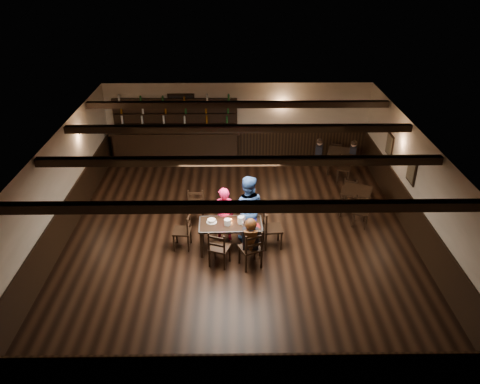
{
  "coord_description": "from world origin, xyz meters",
  "views": [
    {
      "loc": [
        -0.11,
        -10.33,
        6.86
      ],
      "look_at": [
        0.02,
        0.2,
        1.18
      ],
      "focal_mm": 35.0,
      "sensor_mm": 36.0,
      "label": 1
    }
  ],
  "objects_px": {
    "bar_counter": "(176,142)",
    "chair_near_left": "(218,247)",
    "man_blue": "(247,209)",
    "cake": "(212,221)",
    "woman_pink": "(224,214)",
    "chair_near_right": "(252,247)",
    "dining_table": "(231,226)"
  },
  "relations": [
    {
      "from": "man_blue",
      "to": "chair_near_right",
      "type": "bearing_deg",
      "value": 101.47
    },
    {
      "from": "chair_near_right",
      "to": "bar_counter",
      "type": "relative_size",
      "value": 0.23
    },
    {
      "from": "chair_near_left",
      "to": "chair_near_right",
      "type": "xyz_separation_m",
      "value": [
        0.79,
        -0.08,
        0.03
      ]
    },
    {
      "from": "chair_near_right",
      "to": "man_blue",
      "type": "height_order",
      "value": "man_blue"
    },
    {
      "from": "chair_near_right",
      "to": "chair_near_left",
      "type": "bearing_deg",
      "value": 174.5
    },
    {
      "from": "bar_counter",
      "to": "woman_pink",
      "type": "bearing_deg",
      "value": -70.65
    },
    {
      "from": "chair_near_right",
      "to": "woman_pink",
      "type": "height_order",
      "value": "woman_pink"
    },
    {
      "from": "chair_near_left",
      "to": "woman_pink",
      "type": "distance_m",
      "value": 1.16
    },
    {
      "from": "woman_pink",
      "to": "chair_near_left",
      "type": "bearing_deg",
      "value": 76.44
    },
    {
      "from": "woman_pink",
      "to": "cake",
      "type": "bearing_deg",
      "value": 44.29
    },
    {
      "from": "bar_counter",
      "to": "chair_near_left",
      "type": "bearing_deg",
      "value": -75.08
    },
    {
      "from": "cake",
      "to": "bar_counter",
      "type": "xyz_separation_m",
      "value": [
        -1.43,
        5.29,
        -0.06
      ]
    },
    {
      "from": "chair_near_left",
      "to": "woman_pink",
      "type": "height_order",
      "value": "woman_pink"
    },
    {
      "from": "dining_table",
      "to": "chair_near_right",
      "type": "xyz_separation_m",
      "value": [
        0.5,
        -0.78,
        -0.08
      ]
    },
    {
      "from": "chair_near_left",
      "to": "chair_near_right",
      "type": "distance_m",
      "value": 0.79
    },
    {
      "from": "man_blue",
      "to": "cake",
      "type": "relative_size",
      "value": 7.03
    },
    {
      "from": "dining_table",
      "to": "cake",
      "type": "height_order",
      "value": "cake"
    },
    {
      "from": "chair_near_left",
      "to": "man_blue",
      "type": "bearing_deg",
      "value": 58.76
    },
    {
      "from": "man_blue",
      "to": "cake",
      "type": "distance_m",
      "value": 0.98
    },
    {
      "from": "bar_counter",
      "to": "man_blue",
      "type": "bearing_deg",
      "value": -64.57
    },
    {
      "from": "man_blue",
      "to": "cake",
      "type": "xyz_separation_m",
      "value": [
        -0.89,
        -0.4,
        -0.11
      ]
    },
    {
      "from": "chair_near_left",
      "to": "chair_near_right",
      "type": "relative_size",
      "value": 0.95
    },
    {
      "from": "dining_table",
      "to": "cake",
      "type": "distance_m",
      "value": 0.48
    },
    {
      "from": "dining_table",
      "to": "man_blue",
      "type": "xyz_separation_m",
      "value": [
        0.42,
        0.46,
        0.23
      ]
    },
    {
      "from": "chair_near_right",
      "to": "man_blue",
      "type": "relative_size",
      "value": 0.56
    },
    {
      "from": "chair_near_right",
      "to": "cake",
      "type": "height_order",
      "value": "chair_near_right"
    },
    {
      "from": "dining_table",
      "to": "bar_counter",
      "type": "relative_size",
      "value": 0.36
    },
    {
      "from": "chair_near_left",
      "to": "bar_counter",
      "type": "height_order",
      "value": "bar_counter"
    },
    {
      "from": "cake",
      "to": "woman_pink",
      "type": "bearing_deg",
      "value": 52.22
    },
    {
      "from": "chair_near_right",
      "to": "cake",
      "type": "distance_m",
      "value": 1.3
    },
    {
      "from": "dining_table",
      "to": "bar_counter",
      "type": "bearing_deg",
      "value": 109.55
    },
    {
      "from": "dining_table",
      "to": "woman_pink",
      "type": "bearing_deg",
      "value": 111.86
    }
  ]
}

